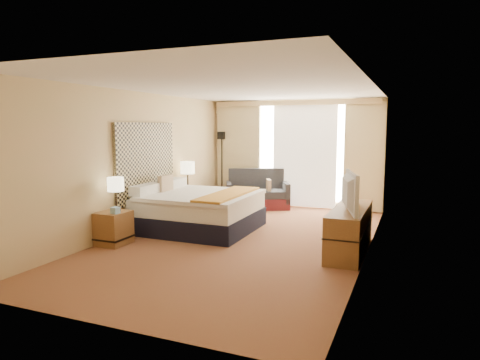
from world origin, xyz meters
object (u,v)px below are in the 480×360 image
at_px(nightstand_left, 114,228).
at_px(loveseat, 257,195).
at_px(lamp_right, 188,168).
at_px(media_dresser, 350,230).
at_px(nightstand_right, 188,203).
at_px(floor_lamp, 222,153).
at_px(lamp_left, 116,185).
at_px(television, 344,192).
at_px(bed, 198,210).
at_px(desk_chair, 345,221).

relative_size(nightstand_left, loveseat, 0.33).
xyz_separation_m(loveseat, lamp_right, (-1.09, -1.48, 0.74)).
xyz_separation_m(media_dresser, lamp_right, (-3.70, 1.47, 0.70)).
relative_size(nightstand_right, floor_lamp, 0.30).
distance_m(lamp_left, television, 3.68).
bearing_deg(media_dresser, television, -98.50).
bearing_deg(lamp_right, bed, -52.45).
xyz_separation_m(lamp_left, lamp_right, (-0.02, 2.46, 0.06)).
bearing_deg(lamp_right, desk_chair, -17.92).
bearing_deg(nightstand_right, television, -26.06).
bearing_deg(lamp_left, nightstand_left, -114.16).
relative_size(desk_chair, television, 0.91).
distance_m(loveseat, floor_lamp, 1.53).
bearing_deg(nightstand_right, lamp_right, 74.53).
height_order(media_dresser, lamp_left, lamp_left).
bearing_deg(lamp_left, bed, 61.03).
height_order(bed, lamp_right, lamp_right).
distance_m(media_dresser, desk_chair, 0.34).
bearing_deg(lamp_left, nightstand_right, 90.60).
height_order(nightstand_left, nightstand_right, same).
relative_size(nightstand_left, nightstand_right, 1.00).
distance_m(nightstand_right, lamp_right, 0.78).
bearing_deg(bed, media_dresser, -8.31).
distance_m(media_dresser, lamp_right, 4.04).
bearing_deg(television, desk_chair, -10.06).
bearing_deg(floor_lamp, media_dresser, -41.60).
height_order(bed, television, television).
height_order(nightstand_left, loveseat, loveseat).
distance_m(floor_lamp, lamp_right, 1.85).
relative_size(nightstand_right, television, 0.54).
bearing_deg(floor_lamp, television, -44.75).
bearing_deg(television, lamp_left, 84.55).
xyz_separation_m(nightstand_right, desk_chair, (3.59, -1.14, 0.14)).
relative_size(bed, television, 2.03).
relative_size(bed, floor_lamp, 1.14).
bearing_deg(loveseat, desk_chair, -71.46).
xyz_separation_m(media_dresser, loveseat, (-2.61, 2.94, -0.04)).
xyz_separation_m(floor_lamp, lamp_left, (0.04, -4.29, -0.30)).
bearing_deg(lamp_right, media_dresser, -21.67).
relative_size(floor_lamp, lamp_right, 2.82).
distance_m(desk_chair, television, 0.87).
distance_m(nightstand_right, media_dresser, 3.97).
relative_size(nightstand_right, desk_chair, 0.59).
height_order(bed, loveseat, bed).
xyz_separation_m(floor_lamp, television, (3.67, -3.63, -0.30)).
bearing_deg(media_dresser, lamp_left, -164.88).
distance_m(nightstand_left, bed, 1.68).
xyz_separation_m(bed, loveseat, (0.29, 2.52, -0.06)).
relative_size(floor_lamp, television, 1.79).
xyz_separation_m(desk_chair, television, (0.06, -0.64, 0.58)).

